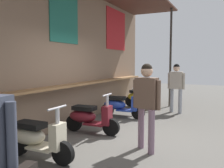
# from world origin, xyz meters

# --- Properties ---
(ground_plane) EXTENTS (29.23, 29.23, 0.00)m
(ground_plane) POSITION_xyz_m (0.00, 0.00, 0.00)
(ground_plane) COLOR #56544F
(market_stall_facade) EXTENTS (10.44, 2.11, 3.86)m
(market_stall_facade) POSITION_xyz_m (0.00, 1.91, 2.10)
(market_stall_facade) COLOR #7F6651
(market_stall_facade) RESTS_ON ground_plane
(scooter_cream) EXTENTS (0.46, 1.40, 0.97)m
(scooter_cream) POSITION_xyz_m (-1.79, 1.08, 0.39)
(scooter_cream) COLOR beige
(scooter_cream) RESTS_ON ground_plane
(scooter_maroon) EXTENTS (0.48, 1.40, 0.97)m
(scooter_maroon) POSITION_xyz_m (-0.03, 1.08, 0.39)
(scooter_maroon) COLOR maroon
(scooter_maroon) RESTS_ON ground_plane
(scooter_blue) EXTENTS (0.50, 1.40, 0.97)m
(scooter_blue) POSITION_xyz_m (1.78, 1.08, 0.39)
(scooter_blue) COLOR #233D9E
(scooter_blue) RESTS_ON ground_plane
(scooter_yellow) EXTENTS (0.49, 1.40, 0.97)m
(scooter_yellow) POSITION_xyz_m (3.65, 1.08, 0.39)
(scooter_yellow) COLOR gold
(scooter_yellow) RESTS_ON ground_plane
(shopper_browsing) EXTENTS (0.23, 0.57, 1.65)m
(shopper_browsing) POSITION_xyz_m (3.28, -0.31, 1.01)
(shopper_browsing) COLOR #999EA8
(shopper_browsing) RESTS_ON ground_plane
(shopper_passing) EXTENTS (0.34, 0.56, 1.67)m
(shopper_passing) POSITION_xyz_m (-0.54, -0.52, 1.03)
(shopper_passing) COLOR gray
(shopper_passing) RESTS_ON ground_plane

